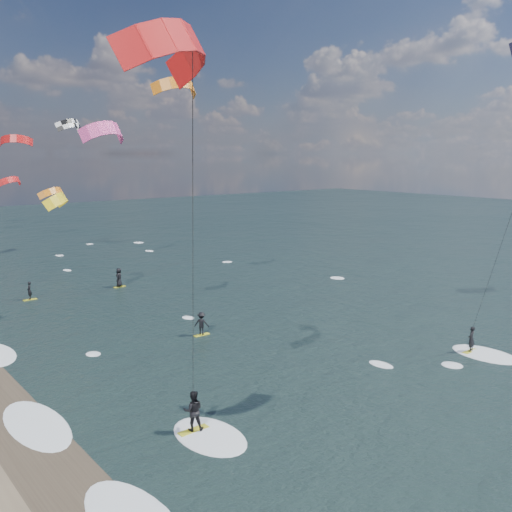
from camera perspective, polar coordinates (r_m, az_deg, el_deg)
ground at (r=24.15m, az=21.43°, el=-20.45°), size 260.00×260.00×0.00m
wet_sand_strip at (r=24.12m, az=-18.96°, el=-20.32°), size 3.00×240.00×0.00m
kitesurfer_near_b at (r=18.58m, az=-5.98°, el=6.14°), size 7.19×9.23×16.05m
far_kitesurfers at (r=46.17m, az=-11.89°, el=-4.07°), size 9.00×17.76×1.76m
bg_kite_field at (r=66.23m, az=-22.09°, el=9.26°), size 15.24×69.55×10.58m
shoreline_surf at (r=28.46m, az=-19.98°, el=-15.47°), size 2.40×79.40×0.11m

